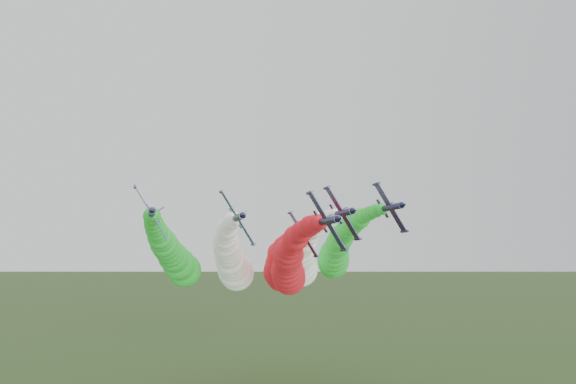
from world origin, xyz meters
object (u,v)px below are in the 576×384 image
jet_outer_left (174,256)px  jet_trail (279,266)px  jet_inner_right (302,256)px  jet_lead (289,264)px  jet_inner_left (232,260)px  jet_outer_right (338,250)px

jet_outer_left → jet_trail: (27.17, 11.28, -2.73)m
jet_outer_left → jet_inner_right: bearing=-10.3°
jet_lead → jet_trail: (3.21, 24.38, -0.98)m
jet_outer_left → jet_trail: jet_outer_left is taller
jet_lead → jet_inner_left: bearing=138.9°
jet_inner_left → jet_trail: jet_inner_left is taller
jet_outer_right → jet_inner_right: bearing=-153.6°
jet_lead → jet_outer_left: bearing=151.3°
jet_inner_left → jet_trail: 20.60m
jet_inner_left → jet_outer_left: 13.38m
jet_inner_right → jet_trail: (-1.80, 16.52, -2.68)m
jet_outer_left → jet_outer_right: 39.30m
jet_inner_right → jet_outer_left: size_ratio=1.00×
jet_inner_left → jet_outer_left: (-12.89, 3.46, 0.99)m
jet_outer_right → jet_lead: bearing=-139.7°
jet_inner_right → jet_inner_left: bearing=173.7°
jet_inner_left → jet_inner_right: (16.09, -1.78, 0.94)m
jet_inner_left → jet_trail: size_ratio=1.01×
jet_inner_left → jet_trail: bearing=45.9°
jet_lead → jet_inner_right: 9.48m
jet_lead → jet_trail: bearing=82.5°
jet_outer_left → jet_inner_left: bearing=-15.0°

